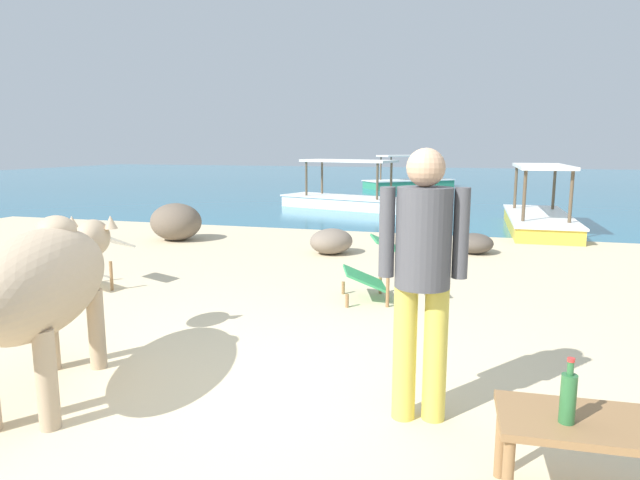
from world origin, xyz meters
TOP-DOWN VIEW (x-y plane):
  - sand_beach at (0.00, 0.00)m, footprint 18.00×14.00m
  - water_surface at (0.00, 22.00)m, footprint 60.00×36.00m
  - cow at (-1.23, -0.43)m, footprint 1.15×2.07m
  - low_bench_table at (1.96, -0.78)m, footprint 0.78×0.48m
  - bottle at (1.87, -0.84)m, footprint 0.07×0.07m
  - deck_chair_near at (0.47, 2.37)m, footprint 0.89×0.75m
  - deck_chair_far at (-2.78, 1.97)m, footprint 0.79×0.91m
  - person_standing at (1.16, -0.12)m, footprint 0.50×0.32m
  - shore_rock_large at (-3.59, 5.14)m, footprint 0.91×0.83m
  - shore_rock_medium at (-0.68, 4.71)m, footprint 0.88×0.90m
  - shore_rock_small at (1.42, 5.36)m, footprint 0.77×0.77m
  - boat_white at (-1.91, 11.03)m, footprint 3.85×2.21m
  - boat_yellow at (2.60, 8.24)m, footprint 1.20×3.69m
  - boat_green at (-1.26, 18.88)m, footprint 3.55×3.25m

SIDE VIEW (x-z plane):
  - water_surface at x=0.00m, z-range -0.01..0.01m
  - sand_beach at x=0.00m, z-range 0.00..0.04m
  - shore_rock_small at x=1.42m, z-range 0.04..0.35m
  - shore_rock_medium at x=-0.68m, z-range 0.04..0.43m
  - boat_white at x=-1.91m, z-range -0.35..0.94m
  - boat_yellow at x=2.60m, z-range -0.35..0.94m
  - boat_green at x=-1.26m, z-range -0.35..0.94m
  - shore_rock_large at x=-3.59m, z-range 0.04..0.69m
  - low_bench_table at x=1.96m, z-range 0.19..0.63m
  - deck_chair_near at x=0.47m, z-range 0.08..0.77m
  - deck_chair_far at x=-2.78m, z-range 0.08..0.77m
  - bottle at x=1.87m, z-range 0.45..0.75m
  - cow at x=-1.23m, z-range 0.23..1.39m
  - person_standing at x=1.16m, z-range 0.18..1.80m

